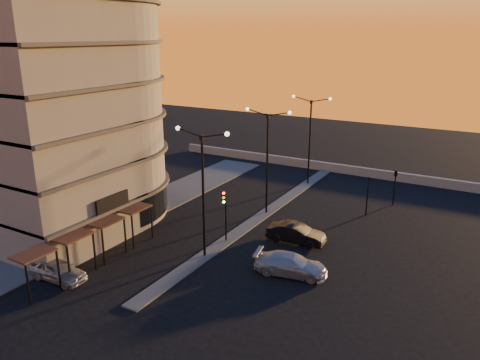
% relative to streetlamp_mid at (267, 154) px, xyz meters
% --- Properties ---
extents(ground, '(120.00, 120.00, 0.00)m').
position_rel_streetlamp_mid_xyz_m(ground, '(0.00, -10.00, -5.59)').
color(ground, black).
rests_on(ground, ground).
extents(sidewalk_west, '(5.00, 40.00, 0.12)m').
position_rel_streetlamp_mid_xyz_m(sidewalk_west, '(-10.50, -6.00, -5.53)').
color(sidewalk_west, '#4C4C49').
rests_on(sidewalk_west, ground).
extents(median, '(1.20, 36.00, 0.12)m').
position_rel_streetlamp_mid_xyz_m(median, '(0.00, 0.00, -5.53)').
color(median, '#4C4C49').
rests_on(median, ground).
extents(parapet, '(44.00, 0.50, 1.00)m').
position_rel_streetlamp_mid_xyz_m(parapet, '(2.00, 16.00, -5.09)').
color(parapet, gray).
rests_on(parapet, ground).
extents(building, '(14.35, 17.08, 25.00)m').
position_rel_streetlamp_mid_xyz_m(building, '(-14.00, -9.97, 6.32)').
color(building, slate).
rests_on(building, ground).
extents(streetlamp_near, '(4.32, 0.32, 9.51)m').
position_rel_streetlamp_mid_xyz_m(streetlamp_near, '(0.00, -10.00, 0.00)').
color(streetlamp_near, black).
rests_on(streetlamp_near, ground).
extents(streetlamp_mid, '(4.32, 0.32, 9.51)m').
position_rel_streetlamp_mid_xyz_m(streetlamp_mid, '(0.00, 0.00, 0.00)').
color(streetlamp_mid, black).
rests_on(streetlamp_mid, ground).
extents(streetlamp_far, '(4.32, 0.32, 9.51)m').
position_rel_streetlamp_mid_xyz_m(streetlamp_far, '(0.00, 10.00, 0.00)').
color(streetlamp_far, black).
rests_on(streetlamp_far, ground).
extents(traffic_light_main, '(0.28, 0.44, 4.25)m').
position_rel_streetlamp_mid_xyz_m(traffic_light_main, '(0.00, -7.13, -2.70)').
color(traffic_light_main, black).
rests_on(traffic_light_main, ground).
extents(signal_east_a, '(0.13, 0.16, 3.60)m').
position_rel_streetlamp_mid_xyz_m(signal_east_a, '(8.00, 4.00, -3.66)').
color(signal_east_a, black).
rests_on(signal_east_a, ground).
extents(signal_east_b, '(0.42, 1.99, 3.60)m').
position_rel_streetlamp_mid_xyz_m(signal_east_b, '(9.50, 8.00, -2.49)').
color(signal_east_b, black).
rests_on(signal_east_b, ground).
extents(car_hatchback, '(4.18, 1.80, 1.40)m').
position_rel_streetlamp_mid_xyz_m(car_hatchback, '(-6.50, -17.63, -4.89)').
color(car_hatchback, '#A9AAB1').
rests_on(car_hatchback, ground).
extents(car_sedan, '(4.64, 1.91, 1.50)m').
position_rel_streetlamp_mid_xyz_m(car_sedan, '(4.80, -4.38, -4.84)').
color(car_sedan, black).
rests_on(car_sedan, ground).
extents(car_wagon, '(5.24, 2.91, 1.44)m').
position_rel_streetlamp_mid_xyz_m(car_wagon, '(6.51, -9.25, -4.87)').
color(car_wagon, '#AEB2B7').
rests_on(car_wagon, ground).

